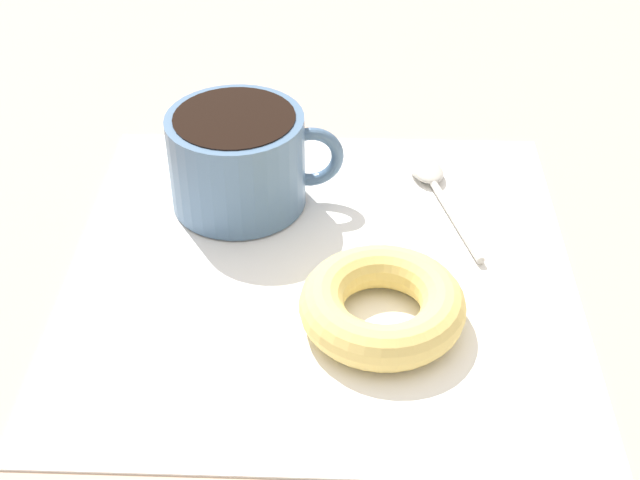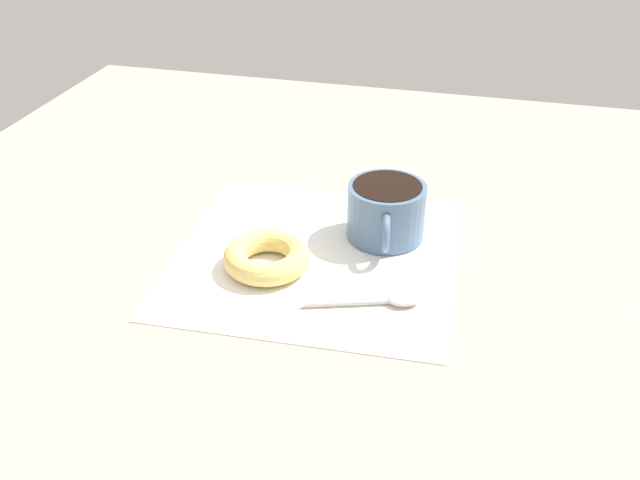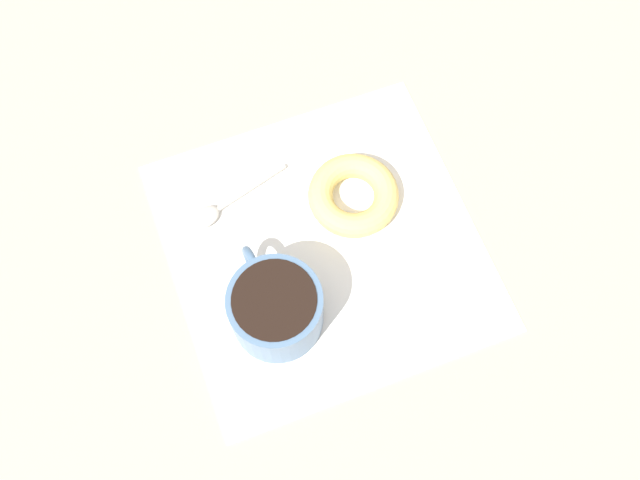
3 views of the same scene
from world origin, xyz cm
name	(u,v)px [view 1 (image 1 of 3)]	position (x,y,z in cm)	size (l,w,h in cm)	color
ground_plane	(320,283)	(0.00, 0.00, -1.00)	(120.00, 120.00, 2.00)	tan
napkin	(320,266)	(-0.06, 0.49, 0.15)	(33.10, 33.10, 0.30)	white
coffee_cup	(239,158)	(-6.26, 7.29, 3.93)	(12.33, 9.59, 6.96)	slate
donut	(382,305)	(4.10, -4.80, 1.68)	(10.12, 10.12, 2.76)	#E5C66B
spoon	(434,183)	(7.67, 10.01, 0.70)	(5.37, 12.57, 0.90)	#B7B2A8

